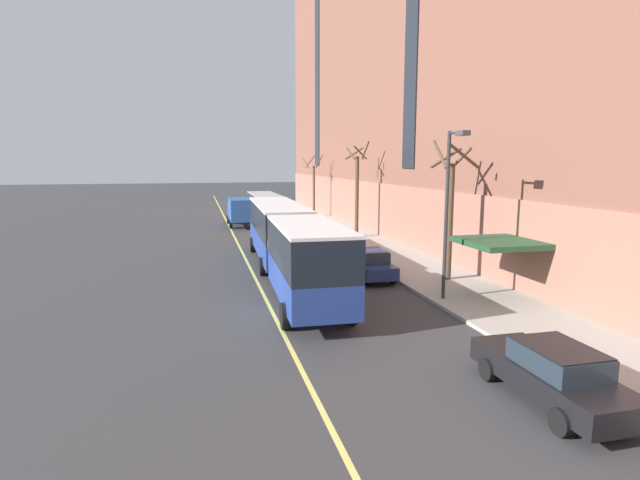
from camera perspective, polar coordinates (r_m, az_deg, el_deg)
ground_plane at (r=20.38m, az=-4.29°, el=-8.59°), size 260.00×260.00×0.00m
sidewalk at (r=26.00m, az=14.57°, el=-4.81°), size 4.73×160.00×0.15m
city_bus at (r=26.37m, az=-3.76°, el=0.16°), size 3.42×19.83×3.64m
parked_car_navy_0 at (r=26.55m, az=5.65°, el=-2.71°), size 1.99×4.64×1.56m
parked_car_green_2 at (r=39.15m, az=-0.81°, el=1.11°), size 2.10×4.82×1.56m
parked_car_black_3 at (r=14.47m, az=25.02°, el=-13.62°), size 1.95×4.79×1.56m
parked_car_black_5 at (r=33.21m, az=1.18°, el=-0.32°), size 2.12×4.32×1.56m
box_truck at (r=48.11m, az=-9.05°, el=3.40°), size 2.36×6.41×2.70m
street_tree_mid_block at (r=26.05m, az=14.65°, el=3.44°), size 1.88×2.06×7.06m
street_tree_far_uptown at (r=40.06m, az=4.26°, el=5.80°), size 1.58×1.58×7.58m
street_tree_far_downtown at (r=54.75m, az=-0.75°, el=6.19°), size 2.00×1.96×6.88m
street_lamp at (r=21.92m, az=14.58°, el=4.56°), size 0.36×1.48×7.25m
fire_hydrant at (r=35.47m, az=3.26°, el=-0.20°), size 0.42×0.24×0.72m
lane_centerline at (r=23.18m, az=-6.36°, el=-6.43°), size 0.16×140.00×0.01m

